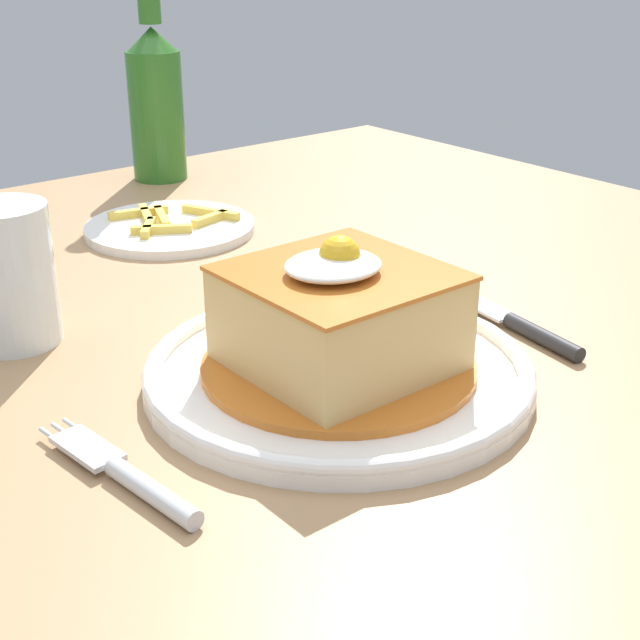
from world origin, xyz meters
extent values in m
cube|color=#A87F56|center=(0.00, 0.00, 0.72)|extent=(1.18, 1.02, 0.04)
cylinder|color=#A87F56|center=(0.51, 0.43, 0.35)|extent=(0.07, 0.07, 0.70)
cylinder|color=white|center=(0.01, -0.11, 0.75)|extent=(0.26, 0.26, 0.01)
torus|color=white|center=(0.01, -0.11, 0.75)|extent=(0.26, 0.26, 0.01)
cylinder|color=#C66B23|center=(0.01, -0.11, 0.75)|extent=(0.19, 0.19, 0.01)
cube|color=#DBB770|center=(0.01, -0.11, 0.79)|extent=(0.13, 0.13, 0.06)
cube|color=#C66B23|center=(0.01, -0.11, 0.82)|extent=(0.13, 0.13, 0.00)
ellipsoid|color=white|center=(0.00, -0.12, 0.83)|extent=(0.07, 0.06, 0.01)
sphere|color=yellow|center=(0.01, -0.11, 0.83)|extent=(0.03, 0.03, 0.03)
cylinder|color=silver|center=(-0.16, -0.16, 0.75)|extent=(0.02, 0.08, 0.01)
cube|color=silver|center=(-0.17, -0.09, 0.75)|extent=(0.03, 0.05, 0.00)
cylinder|color=silver|center=(-0.16, -0.07, 0.75)|extent=(0.01, 0.03, 0.00)
cylinder|color=silver|center=(-0.17, -0.07, 0.75)|extent=(0.01, 0.03, 0.00)
cylinder|color=silver|center=(-0.18, -0.07, 0.75)|extent=(0.01, 0.03, 0.00)
cylinder|color=#262628|center=(0.16, -0.16, 0.75)|extent=(0.02, 0.08, 0.01)
cube|color=silver|center=(0.18, -0.08, 0.75)|extent=(0.03, 0.09, 0.00)
cylinder|color=#2D6B23|center=(0.19, 0.43, 0.82)|extent=(0.06, 0.06, 0.15)
cone|color=#2D6B23|center=(0.19, 0.43, 0.90)|extent=(0.06, 0.06, 0.03)
cylinder|color=gold|center=(-0.14, 0.09, 0.77)|extent=(0.06, 0.06, 0.06)
cylinder|color=silver|center=(-0.14, 0.09, 0.79)|extent=(0.07, 0.07, 0.10)
cylinder|color=white|center=(0.09, 0.24, 0.75)|extent=(0.17, 0.17, 0.01)
cube|color=#EAC64C|center=(0.08, 0.27, 0.75)|extent=(0.03, 0.06, 0.01)
cube|color=#EAC64C|center=(0.06, 0.23, 0.75)|extent=(0.04, 0.04, 0.01)
cube|color=#EAC64C|center=(0.07, 0.22, 0.75)|extent=(0.05, 0.04, 0.01)
cube|color=#EAC64C|center=(0.09, 0.26, 0.75)|extent=(0.03, 0.06, 0.01)
cube|color=#EAC64C|center=(0.13, 0.24, 0.75)|extent=(0.03, 0.07, 0.01)
cube|color=#EAC64C|center=(0.07, 0.28, 0.75)|extent=(0.06, 0.02, 0.01)
cube|color=#EAC64C|center=(0.12, 0.22, 0.75)|extent=(0.05, 0.02, 0.01)
camera|label=1|loc=(-0.36, -0.54, 1.03)|focal=51.77mm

